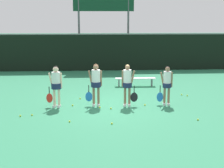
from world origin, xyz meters
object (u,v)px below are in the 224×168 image
object	(u,v)px
scoreboard	(104,6)
tennis_ball_6	(182,95)
tennis_ball_5	(145,105)
tennis_ball_7	(32,115)
player_3	(167,83)
tennis_ball_10	(198,120)
player_0	(56,83)
tennis_ball_4	(100,107)
player_2	(128,82)
tennis_ball_2	(20,116)
tennis_ball_11	(73,105)
tennis_ball_1	(70,121)
tennis_ball_8	(111,108)
tennis_ball_0	(112,123)
tennis_ball_9	(80,98)
bench_courtside	(135,79)
player_1	(96,81)
tennis_ball_3	(187,96)

from	to	relation	value
scoreboard	tennis_ball_6	world-z (taller)	scoreboard
tennis_ball_5	tennis_ball_7	distance (m)	4.59
player_3	tennis_ball_10	size ratio (longest dim) A/B	25.06
player_0	tennis_ball_4	size ratio (longest dim) A/B	24.49
player_2	tennis_ball_2	distance (m)	4.42
tennis_ball_6	tennis_ball_11	world-z (taller)	tennis_ball_11
tennis_ball_1	tennis_ball_5	bearing A→B (deg)	33.10
tennis_ball_2	tennis_ball_8	xyz separation A→B (m)	(3.42, 0.78, -0.00)
tennis_ball_1	tennis_ball_7	world-z (taller)	same
tennis_ball_0	tennis_ball_1	world-z (taller)	tennis_ball_0
player_0	tennis_ball_11	xyz separation A→B (m)	(0.63, 0.11, -0.99)
tennis_ball_9	player_0	bearing A→B (deg)	-126.58
bench_courtside	tennis_ball_11	distance (m)	4.94
scoreboard	tennis_ball_0	distance (m)	13.36
tennis_ball_4	tennis_ball_8	xyz separation A→B (m)	(0.44, -0.18, -0.00)
player_1	tennis_ball_6	distance (m)	4.49
scoreboard	tennis_ball_7	bearing A→B (deg)	-105.29
tennis_ball_7	tennis_ball_10	bearing A→B (deg)	-8.81
tennis_ball_7	tennis_ball_9	distance (m)	2.93
scoreboard	player_0	distance (m)	11.09
tennis_ball_1	tennis_ball_2	world-z (taller)	tennis_ball_2
scoreboard	bench_courtside	bearing A→B (deg)	-77.08
tennis_ball_6	tennis_ball_8	xyz separation A→B (m)	(-3.50, -2.12, 0.00)
player_2	tennis_ball_6	xyz separation A→B (m)	(2.79, 1.67, -0.99)
player_3	tennis_ball_10	bearing A→B (deg)	-62.98
player_1	tennis_ball_10	size ratio (longest dim) A/B	26.91
tennis_ball_4	tennis_ball_1	bearing A→B (deg)	-122.92
tennis_ball_2	tennis_ball_8	size ratio (longest dim) A/B	1.02
tennis_ball_4	tennis_ball_5	bearing A→B (deg)	7.39
tennis_ball_5	tennis_ball_8	bearing A→B (deg)	-163.81
tennis_ball_0	tennis_ball_5	size ratio (longest dim) A/B	0.98
tennis_ball_1	tennis_ball_8	size ratio (longest dim) A/B	0.95
player_0	player_1	distance (m)	1.62
tennis_ball_0	tennis_ball_7	world-z (taller)	tennis_ball_0
tennis_ball_10	tennis_ball_6	bearing A→B (deg)	82.69
tennis_ball_4	tennis_ball_6	xyz separation A→B (m)	(3.94, 1.94, -0.00)
player_0	tennis_ball_2	xyz separation A→B (m)	(-1.22, -1.24, -0.99)
player_0	tennis_ball_10	size ratio (longest dim) A/B	26.08
tennis_ball_4	tennis_ball_7	xyz separation A→B (m)	(-2.56, -0.87, -0.00)
player_2	tennis_ball_11	bearing A→B (deg)	-172.84
tennis_ball_2	tennis_ball_9	bearing A→B (deg)	49.19
bench_courtside	tennis_ball_6	xyz separation A→B (m)	(1.92, -2.23, -0.36)
player_1	tennis_ball_6	bearing A→B (deg)	24.10
tennis_ball_2	tennis_ball_3	distance (m)	7.62
bench_courtside	tennis_ball_3	bearing A→B (deg)	-47.78
tennis_ball_1	tennis_ball_3	world-z (taller)	tennis_ball_3
player_1	tennis_ball_2	bearing A→B (deg)	-151.35
player_0	player_2	world-z (taller)	player_2
scoreboard	tennis_ball_0	size ratio (longest dim) A/B	84.11
tennis_ball_2	tennis_ball_3	size ratio (longest dim) A/B	1.03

